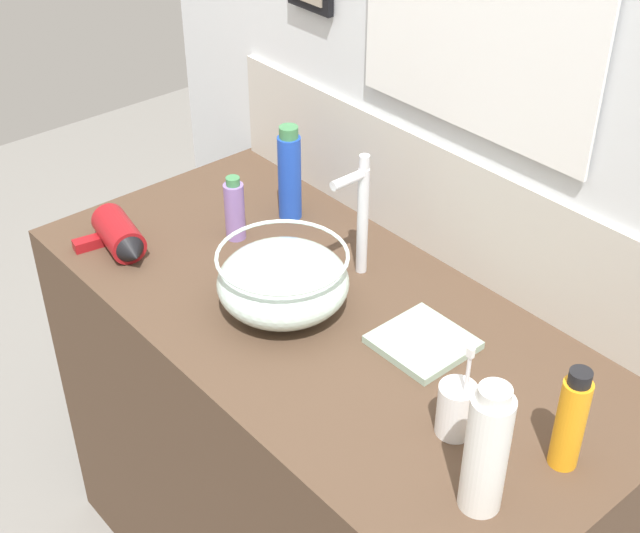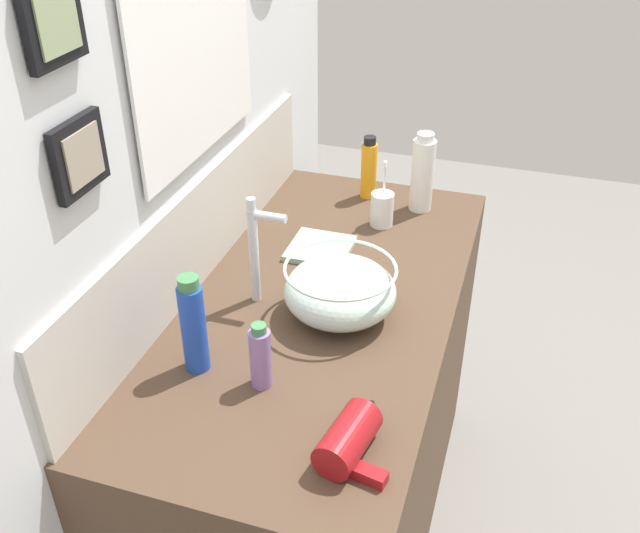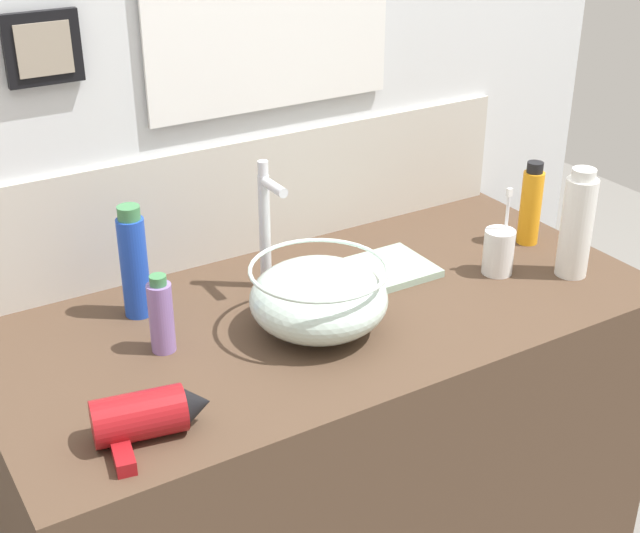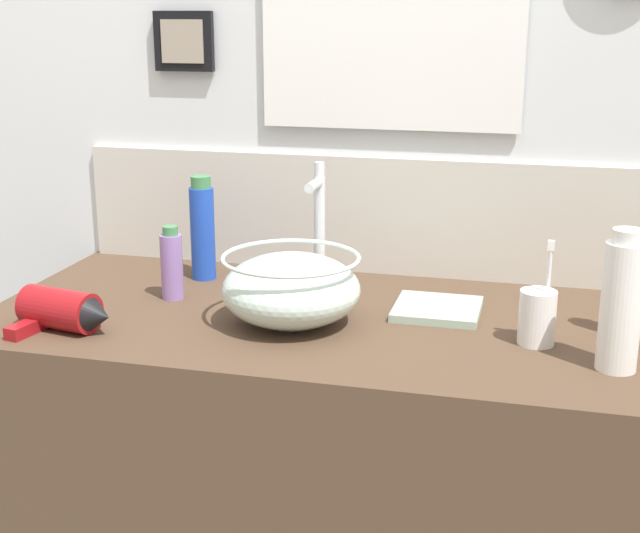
{
  "view_description": "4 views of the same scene",
  "coord_description": "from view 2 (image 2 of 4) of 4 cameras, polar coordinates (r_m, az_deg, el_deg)",
  "views": [
    {
      "loc": [
        1.09,
        -0.94,
        2.04
      ],
      "look_at": [
        -0.02,
        0.0,
        1.03
      ],
      "focal_mm": 50.0,
      "sensor_mm": 36.0,
      "label": 1
    },
    {
      "loc": [
        -1.38,
        -0.43,
        1.96
      ],
      "look_at": [
        -0.02,
        0.0,
        1.03
      ],
      "focal_mm": 40.0,
      "sensor_mm": 36.0,
      "label": 2
    },
    {
      "loc": [
        -0.83,
        -1.34,
        1.82
      ],
      "look_at": [
        -0.02,
        0.0,
        1.03
      ],
      "focal_mm": 50.0,
      "sensor_mm": 36.0,
      "label": 3
    },
    {
      "loc": [
        0.4,
        -1.62,
        1.52
      ],
      "look_at": [
        -0.02,
        0.0,
        1.03
      ],
      "focal_mm": 50.0,
      "sensor_mm": 36.0,
      "label": 4
    }
  ],
  "objects": [
    {
      "name": "vanity_counter",
      "position": [
        2.08,
        0.15,
        -12.99
      ],
      "size": [
        1.36,
        0.65,
        0.93
      ],
      "primitive_type": "cube",
      "color": "#4C3828",
      "rests_on": "ground"
    },
    {
      "name": "toothbrush_cup",
      "position": [
        2.07,
        4.98,
        4.61
      ],
      "size": [
        0.07,
        0.07,
        0.19
      ],
      "color": "white",
      "rests_on": "vanity_counter"
    },
    {
      "name": "spray_bottle",
      "position": [
        1.52,
        -10.1,
        -4.67
      ],
      "size": [
        0.05,
        0.05,
        0.23
      ],
      "color": "blue",
      "rests_on": "vanity_counter"
    },
    {
      "name": "back_panel",
      "position": [
        1.75,
        -11.02,
        7.41
      ],
      "size": [
        1.96,
        0.09,
        2.44
      ],
      "color": "silver",
      "rests_on": "ground"
    },
    {
      "name": "faucet",
      "position": [
        1.69,
        -5.11,
        1.68
      ],
      "size": [
        0.02,
        0.1,
        0.28
      ],
      "color": "silver",
      "rests_on": "vanity_counter"
    },
    {
      "name": "soap_dispenser",
      "position": [
        1.48,
        -4.79,
        -7.22
      ],
      "size": [
        0.05,
        0.05,
        0.16
      ],
      "color": "#8C6BB2",
      "rests_on": "vanity_counter"
    },
    {
      "name": "hair_drier",
      "position": [
        1.37,
        2.6,
        -13.3
      ],
      "size": [
        0.2,
        0.14,
        0.08
      ],
      "color": "maroon",
      "rests_on": "vanity_counter"
    },
    {
      "name": "shampoo_bottle",
      "position": [
        2.21,
        3.93,
        7.83
      ],
      "size": [
        0.05,
        0.05,
        0.2
      ],
      "color": "orange",
      "rests_on": "vanity_counter"
    },
    {
      "name": "glass_bowl_sink",
      "position": [
        1.67,
        1.61,
        -1.9
      ],
      "size": [
        0.27,
        0.27,
        0.14
      ],
      "color": "silver",
      "rests_on": "vanity_counter"
    },
    {
      "name": "hand_towel",
      "position": [
        1.95,
        0.02,
        1.46
      ],
      "size": [
        0.17,
        0.17,
        0.02
      ],
      "primitive_type": "cube",
      "color": "#99B29E",
      "rests_on": "vanity_counter"
    },
    {
      "name": "lotion_bottle",
      "position": [
        2.14,
        8.2,
        7.38
      ],
      "size": [
        0.07,
        0.07,
        0.24
      ],
      "color": "white",
      "rests_on": "vanity_counter"
    }
  ]
}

